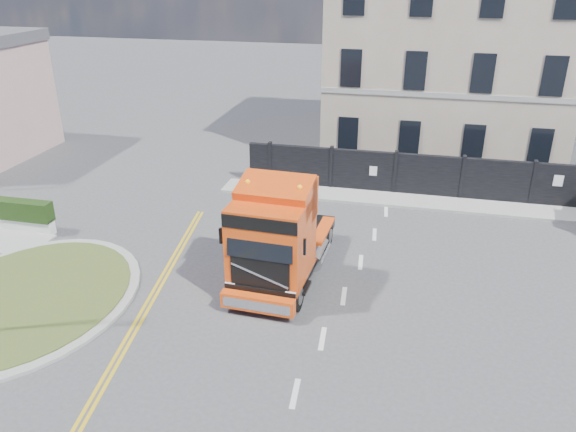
# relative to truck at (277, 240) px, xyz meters

# --- Properties ---
(ground) EXTENTS (120.00, 120.00, 0.00)m
(ground) POSITION_rel_truck_xyz_m (-0.65, 0.11, -1.67)
(ground) COLOR #424244
(ground) RESTS_ON ground
(traffic_island) EXTENTS (6.80, 6.80, 0.17)m
(traffic_island) POSITION_rel_truck_xyz_m (-7.65, -2.89, -1.59)
(traffic_island) COLOR gray
(traffic_island) RESTS_ON ground
(hoarding_fence) EXTENTS (18.80, 0.25, 2.00)m
(hoarding_fence) POSITION_rel_truck_xyz_m (5.90, 9.11, -0.67)
(hoarding_fence) COLOR black
(hoarding_fence) RESTS_ON ground
(georgian_building) EXTENTS (12.30, 10.30, 12.80)m
(georgian_building) POSITION_rel_truck_xyz_m (5.35, 16.61, 4.10)
(georgian_building) COLOR #B9A793
(georgian_building) RESTS_ON ground
(pavement_far) EXTENTS (20.00, 1.60, 0.12)m
(pavement_far) POSITION_rel_truck_xyz_m (5.35, 8.21, -1.61)
(pavement_far) COLOR gray
(pavement_far) RESTS_ON ground
(truck) EXTENTS (2.62, 6.32, 3.72)m
(truck) POSITION_rel_truck_xyz_m (0.00, 0.00, 0.00)
(truck) COLOR black
(truck) RESTS_ON ground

